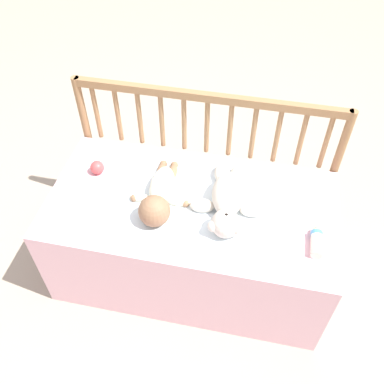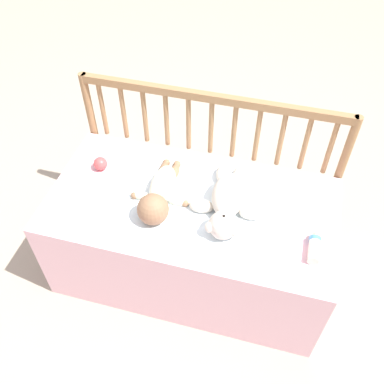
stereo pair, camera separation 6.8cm
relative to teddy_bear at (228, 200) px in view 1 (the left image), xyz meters
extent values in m
plane|color=tan|center=(-0.15, -0.01, -0.53)|extent=(12.00, 12.00, 0.00)
cube|color=#EDB7C6|center=(-0.15, -0.01, -0.29)|extent=(1.21, 0.62, 0.48)
cylinder|color=#997047|center=(-0.73, 0.33, -0.13)|extent=(0.04, 0.04, 0.80)
cylinder|color=#997047|center=(0.44, 0.33, -0.13)|extent=(0.04, 0.04, 0.80)
cube|color=#997047|center=(-0.15, 0.33, 0.25)|extent=(1.17, 0.03, 0.04)
cylinder|color=#997047|center=(-0.66, 0.33, 0.09)|extent=(0.02, 0.02, 0.28)
cylinder|color=#997047|center=(-0.56, 0.33, 0.09)|extent=(0.02, 0.02, 0.28)
cylinder|color=#997047|center=(-0.46, 0.33, 0.09)|extent=(0.02, 0.02, 0.28)
cylinder|color=#997047|center=(-0.35, 0.33, 0.09)|extent=(0.02, 0.02, 0.28)
cylinder|color=#997047|center=(-0.25, 0.33, 0.09)|extent=(0.02, 0.02, 0.28)
cylinder|color=#997047|center=(-0.15, 0.33, 0.09)|extent=(0.02, 0.02, 0.28)
cylinder|color=#997047|center=(-0.04, 0.33, 0.09)|extent=(0.02, 0.02, 0.28)
cylinder|color=#997047|center=(0.06, 0.33, 0.09)|extent=(0.02, 0.02, 0.28)
cylinder|color=#997047|center=(0.16, 0.33, 0.09)|extent=(0.02, 0.02, 0.28)
cylinder|color=#997047|center=(0.27, 0.33, 0.09)|extent=(0.02, 0.02, 0.28)
cylinder|color=#997047|center=(0.37, 0.33, 0.09)|extent=(0.02, 0.02, 0.28)
cube|color=white|center=(-0.14, 0.03, -0.05)|extent=(0.76, 0.49, 0.01)
ellipsoid|color=silver|center=(0.00, 0.03, 0.01)|extent=(0.15, 0.23, 0.12)
sphere|color=silver|center=(0.01, -0.13, 0.00)|extent=(0.11, 0.11, 0.11)
sphere|color=beige|center=(0.01, -0.13, 0.04)|extent=(0.05, 0.05, 0.05)
sphere|color=black|center=(0.01, -0.13, 0.06)|extent=(0.02, 0.02, 0.02)
sphere|color=silver|center=(0.06, -0.14, 0.01)|extent=(0.05, 0.05, 0.05)
sphere|color=silver|center=(-0.03, -0.15, 0.01)|extent=(0.05, 0.05, 0.05)
ellipsoid|color=silver|center=(0.10, -0.02, -0.02)|extent=(0.11, 0.07, 0.06)
ellipsoid|color=silver|center=(-0.10, -0.03, -0.02)|extent=(0.11, 0.07, 0.06)
ellipsoid|color=silver|center=(0.02, 0.17, -0.02)|extent=(0.07, 0.12, 0.06)
ellipsoid|color=silver|center=(-0.05, 0.17, -0.02)|extent=(0.07, 0.12, 0.06)
ellipsoid|color=#EAEACC|center=(-0.28, 0.03, -0.01)|extent=(0.11, 0.22, 0.09)
sphere|color=#936B4C|center=(-0.27, -0.13, 0.01)|extent=(0.13, 0.13, 0.13)
ellipsoid|color=#EAEACC|center=(-0.20, -0.02, -0.03)|extent=(0.10, 0.04, 0.04)
ellipsoid|color=#EAEACC|center=(-0.36, -0.03, -0.03)|extent=(0.10, 0.04, 0.04)
sphere|color=#936B4C|center=(-0.17, -0.03, -0.03)|extent=(0.03, 0.03, 0.03)
sphere|color=#936B4C|center=(-0.39, -0.04, -0.03)|extent=(0.03, 0.03, 0.03)
ellipsoid|color=#936B4C|center=(-0.26, 0.14, -0.03)|extent=(0.05, 0.10, 0.04)
ellipsoid|color=#936B4C|center=(-0.31, 0.13, -0.03)|extent=(0.05, 0.10, 0.04)
sphere|color=#936B4C|center=(-0.27, 0.19, -0.03)|extent=(0.03, 0.03, 0.03)
sphere|color=#936B4C|center=(-0.32, 0.18, -0.03)|extent=(0.03, 0.03, 0.03)
sphere|color=#DB4C4C|center=(-0.59, 0.09, -0.02)|extent=(0.06, 0.06, 0.06)
cylinder|color=#F4E5CC|center=(0.36, -0.13, -0.03)|extent=(0.04, 0.10, 0.04)
cylinder|color=#4C99D8|center=(0.36, -0.08, -0.03)|extent=(0.05, 0.02, 0.05)
sphere|color=#EAC67F|center=(0.36, -0.06, -0.03)|extent=(0.03, 0.03, 0.03)
camera|label=1|loc=(0.09, -1.15, 1.29)|focal=40.00mm
camera|label=2|loc=(0.16, -1.13, 1.29)|focal=40.00mm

